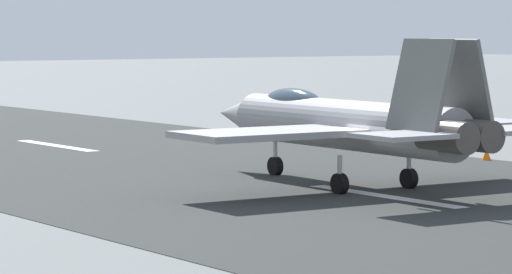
{
  "coord_description": "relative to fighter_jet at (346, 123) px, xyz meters",
  "views": [
    {
      "loc": [
        -38.05,
        31.46,
        5.94
      ],
      "look_at": [
        1.17,
        4.28,
        2.2
      ],
      "focal_mm": 96.8,
      "sensor_mm": 36.0,
      "label": 1
    }
  ],
  "objects": [
    {
      "name": "fighter_jet",
      "position": [
        0.0,
        0.0,
        0.0
      ],
      "size": [
        16.84,
        14.86,
        5.62
      ],
      "color": "#949296",
      "rests_on": "ground"
    },
    {
      "name": "marker_cone_mid",
      "position": [
        4.55,
        -11.76,
        -2.14
      ],
      "size": [
        0.44,
        0.44,
        0.55
      ],
      "primitive_type": "cone",
      "color": "orange",
      "rests_on": "ground"
    },
    {
      "name": "runway_strip",
      "position": [
        -2.57,
        0.79,
        -2.41
      ],
      "size": [
        240.0,
        26.0,
        0.02
      ],
      "color": "#2D302F",
      "rests_on": "ground"
    },
    {
      "name": "ground_plane",
      "position": [
        -2.55,
        0.79,
        -2.42
      ],
      "size": [
        400.0,
        400.0,
        0.0
      ],
      "primitive_type": "plane",
      "color": "slate"
    }
  ]
}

